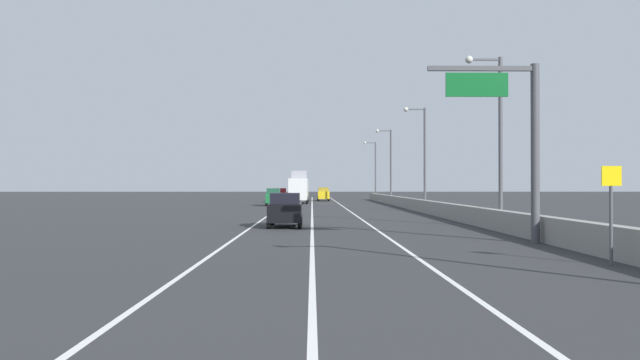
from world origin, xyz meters
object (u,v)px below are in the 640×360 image
lamp_post_right_second (496,129)px  box_truck (299,188)px  car_black_2 (285,210)px  speed_advisory_sign (611,207)px  overhead_sign_gantry (518,130)px  lamp_post_right_third (422,151)px  car_yellow_0 (323,194)px  car_green_1 (274,197)px  lamp_post_right_fourth (389,161)px  lamp_post_right_fifth (374,166)px  car_red_3 (281,195)px

lamp_post_right_second → box_truck: bearing=104.5°
car_black_2 → box_truck: size_ratio=0.48×
speed_advisory_sign → overhead_sign_gantry: bearing=93.5°
lamp_post_right_third → box_truck: bearing=116.8°
car_yellow_0 → car_green_1: bearing=-105.9°
overhead_sign_gantry → lamp_post_right_third: lamp_post_right_third is taller
lamp_post_right_fourth → lamp_post_right_fifth: bearing=89.1°
box_truck → lamp_post_right_fifth: bearing=61.6°
lamp_post_right_fifth → car_green_1: bearing=-114.8°
car_yellow_0 → car_black_2: size_ratio=1.11×
overhead_sign_gantry → lamp_post_right_fifth: size_ratio=0.76×
lamp_post_right_fourth → lamp_post_right_third: bearing=-89.4°
lamp_post_right_third → car_green_1: (-14.97, 14.27, -4.65)m
speed_advisory_sign → lamp_post_right_second: 17.30m
car_black_2 → car_red_3: (-2.92, 52.93, 0.00)m
lamp_post_right_third → car_green_1: bearing=136.4°
car_green_1 → lamp_post_right_fourth: bearing=32.0°
car_yellow_0 → lamp_post_right_fifth: bearing=50.6°
overhead_sign_gantry → speed_advisory_sign: overhead_sign_gantry is taller
car_black_2 → car_green_1: bearing=94.6°
lamp_post_right_fifth → car_black_2: 70.99m
lamp_post_right_third → lamp_post_right_fifth: (0.10, 46.91, 0.00)m
car_yellow_0 → car_black_2: 59.16m
speed_advisory_sign → car_black_2: 20.34m
lamp_post_right_fourth → lamp_post_right_fifth: size_ratio=1.00×
speed_advisory_sign → car_green_1: (-13.55, 54.51, -0.75)m
lamp_post_right_fourth → car_black_2: size_ratio=2.31×
car_yellow_0 → lamp_post_right_third: bearing=-76.5°
overhead_sign_gantry → lamp_post_right_fifth: (1.96, 79.95, 0.93)m
lamp_post_right_fourth → car_black_2: (-11.74, -46.34, -4.68)m
car_black_2 → box_truck: bearing=90.3°
car_yellow_0 → car_red_3: bearing=-135.3°
lamp_post_right_fourth → box_truck: size_ratio=1.11×
car_yellow_0 → box_truck: (-3.49, -12.00, 0.97)m
lamp_post_right_third → car_red_3: size_ratio=2.42×
overhead_sign_gantry → car_yellow_0: 69.66m
lamp_post_right_second → car_green_1: 40.88m
lamp_post_right_third → lamp_post_right_fourth: (-0.25, 23.46, 0.00)m
speed_advisory_sign → car_red_3: bearing=100.9°
lamp_post_right_fifth → car_red_3: (-15.01, -16.86, -4.68)m
overhead_sign_gantry → car_red_3: overhead_sign_gantry is taller
car_yellow_0 → car_green_1: 22.79m
overhead_sign_gantry → car_yellow_0: size_ratio=1.58×
box_truck → lamp_post_right_fourth: bearing=-3.5°
lamp_post_right_fifth → car_green_1: size_ratio=2.26×
car_yellow_0 → car_green_1: size_ratio=1.09×
lamp_post_right_fourth → car_red_3: bearing=155.8°
lamp_post_right_second → lamp_post_right_third: 23.46m
lamp_post_right_fifth → car_red_3: lamp_post_right_fifth is taller
lamp_post_right_third → car_black_2: bearing=-117.6°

